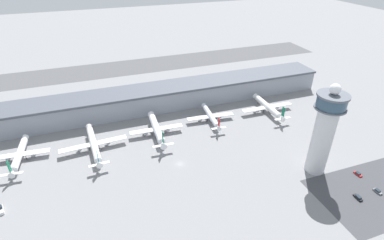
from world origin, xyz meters
name	(u,v)px	position (x,y,z in m)	size (l,w,h in m)	color
ground_plane	(180,164)	(0.00, 0.00, 0.00)	(1000.00, 1000.00, 0.00)	gray
terminal_building	(151,99)	(0.00, 70.00, 8.38)	(273.48, 25.00, 16.57)	#9399A3
runway_strip	(131,67)	(0.00, 163.88, 0.00)	(410.22, 44.00, 0.01)	#515154
control_tower	(324,129)	(68.29, -29.29, 26.08)	(15.40, 15.40, 51.13)	silver
parking_lot_surface	(378,192)	(87.10, -54.34, 0.00)	(64.00, 40.00, 0.01)	#424247
airplane_gate_alpha	(19,155)	(-84.96, 34.04, 3.88)	(32.19, 37.70, 12.25)	white
airplane_gate_bravo	(94,144)	(-44.33, 29.61, 4.52)	(39.71, 44.36, 12.88)	white
airplane_gate_charlie	(157,129)	(-4.94, 33.52, 4.47)	(34.56, 41.20, 14.13)	white
airplane_gate_delta	(211,116)	(34.70, 38.00, 3.86)	(33.59, 34.97, 11.34)	silver
airplane_gate_echo	(268,107)	(79.13, 36.04, 4.33)	(39.99, 38.93, 13.27)	white
service_truck_catering	(0,210)	(-88.87, -5.24, 0.98)	(3.74, 6.34, 2.83)	black
service_truck_fuel	(214,119)	(37.51, 38.07, 1.06)	(6.86, 4.18, 3.05)	black
car_green_van	(358,174)	(87.62, -40.84, 0.55)	(2.04, 4.56, 1.42)	black
car_maroon_suv	(377,191)	(86.54, -54.36, 0.59)	(2.01, 4.51, 1.53)	black
car_silver_sedan	(358,197)	(73.98, -54.44, 0.61)	(1.98, 4.79, 1.57)	black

